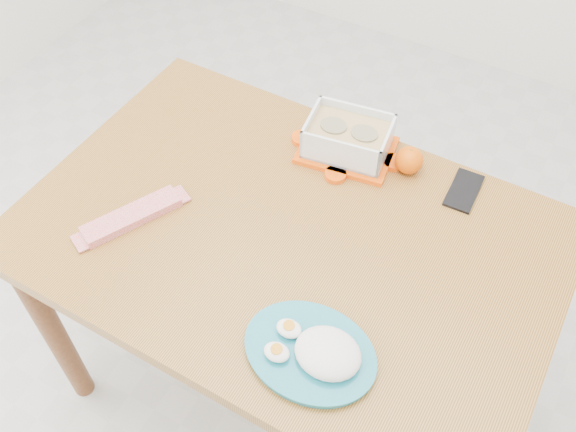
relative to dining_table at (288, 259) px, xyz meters
The scene contains 7 objects.
ground 0.67m from the dining_table, 137.20° to the left, with size 3.50×3.50×0.00m, color #B7B7B2.
dining_table is the anchor object (origin of this frame).
food_container 0.33m from the dining_table, 89.08° to the left, with size 0.25×0.20×0.10m.
orange_fruit 0.37m from the dining_table, 62.69° to the left, with size 0.07×0.07×0.07m, color orange.
rice_plate 0.33m from the dining_table, 51.38° to the right, with size 0.27×0.27×0.07m.
candy_bar 0.37m from the dining_table, 157.64° to the right, with size 0.23×0.06×0.02m, color red.
smartphone 0.45m from the dining_table, 45.47° to the left, with size 0.06×0.13×0.01m, color black.
Camera 1 is at (0.54, -0.88, 1.88)m, focal length 40.00 mm.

